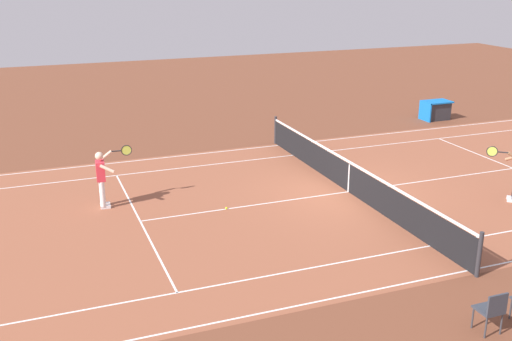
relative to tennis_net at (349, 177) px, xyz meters
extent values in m
plane|color=brown|center=(0.00, 0.00, -0.49)|extent=(60.00, 60.00, 0.00)
cube|color=#935138|center=(0.00, 0.00, -0.49)|extent=(24.20, 11.40, 0.00)
cube|color=white|center=(0.00, -5.50, -0.49)|extent=(23.80, 0.05, 0.01)
cube|color=white|center=(0.00, 5.50, -0.49)|extent=(23.80, 0.05, 0.01)
cube|color=white|center=(0.00, -4.11, -0.49)|extent=(23.80, 0.05, 0.01)
cube|color=white|center=(0.00, 4.11, -0.49)|extent=(23.80, 0.05, 0.01)
cube|color=white|center=(6.40, 0.00, -0.49)|extent=(0.05, 8.22, 0.01)
cube|color=white|center=(0.00, 0.00, -0.49)|extent=(12.80, 0.05, 0.01)
cylinder|color=#2D2D33|center=(0.00, -5.80, 0.05)|extent=(0.10, 0.10, 1.08)
cylinder|color=#2D2D33|center=(0.00, 5.80, 0.05)|extent=(0.10, 0.10, 1.08)
cube|color=black|center=(0.00, 0.00, -0.05)|extent=(0.02, 11.60, 0.88)
cube|color=white|center=(0.00, 0.00, 0.46)|extent=(0.04, 11.60, 0.06)
cube|color=white|center=(0.00, 0.00, -0.05)|extent=(0.04, 0.06, 0.88)
cylinder|color=white|center=(7.20, -1.29, -0.04)|extent=(0.15, 0.15, 0.74)
cube|color=white|center=(7.14, -1.28, -0.45)|extent=(0.29, 0.13, 0.09)
cylinder|color=white|center=(7.18, -1.53, -0.04)|extent=(0.15, 0.15, 0.74)
cube|color=white|center=(7.12, -1.52, -0.45)|extent=(0.29, 0.13, 0.09)
cube|color=#E03342|center=(7.19, -1.41, 0.61)|extent=(0.27, 0.40, 0.56)
sphere|color=beige|center=(7.19, -1.41, 1.04)|extent=(0.23, 0.23, 0.23)
cylinder|color=beige|center=(7.04, -1.11, 0.74)|extent=(0.41, 0.25, 0.26)
cylinder|color=beige|center=(6.99, -1.67, 0.94)|extent=(0.43, 0.19, 0.30)
cylinder|color=#232326|center=(6.67, -1.71, 1.05)|extent=(0.28, 0.06, 0.04)
torus|color=#232326|center=(6.38, -1.68, 1.05)|extent=(0.31, 0.05, 0.31)
cylinder|color=#C6D84C|center=(6.38, -1.68, 1.05)|extent=(0.27, 0.03, 0.27)
cube|color=white|center=(-4.21, 2.29, -0.45)|extent=(0.28, 0.26, 0.09)
cube|color=white|center=(-4.05, 2.47, -0.45)|extent=(0.28, 0.26, 0.09)
cylinder|color=#9E704C|center=(-4.23, 2.09, 0.74)|extent=(0.29, 0.40, 0.26)
cylinder|color=#232326|center=(-3.58, 2.36, 1.05)|extent=(0.24, 0.21, 0.04)
torus|color=#232326|center=(-3.36, 2.17, 1.05)|extent=(0.26, 0.22, 0.31)
cylinder|color=#C6D84C|center=(-3.36, 2.17, 1.05)|extent=(0.21, 0.18, 0.27)
sphere|color=#CCE01E|center=(3.94, 0.01, -0.46)|extent=(0.07, 0.07, 0.07)
cylinder|color=#38383D|center=(0.56, 7.42, -0.27)|extent=(0.04, 0.04, 0.44)
cylinder|color=#38383D|center=(1.47, 7.42, -0.27)|extent=(0.04, 0.04, 0.44)
cylinder|color=#38383D|center=(1.11, 7.42, -0.27)|extent=(0.04, 0.04, 0.44)
cylinder|color=#38383D|center=(1.47, 7.78, -0.27)|extent=(0.04, 0.04, 0.44)
cylinder|color=#38383D|center=(1.11, 7.78, -0.27)|extent=(0.04, 0.04, 0.44)
cube|color=#333842|center=(1.29, 7.60, -0.03)|extent=(0.44, 0.44, 0.04)
cube|color=#333842|center=(1.29, 7.80, 0.19)|extent=(0.44, 0.04, 0.40)
cube|color=#2D2D33|center=(-8.29, -6.87, -0.09)|extent=(1.10, 0.70, 0.80)
cube|color=blue|center=(-8.29, -6.87, 0.33)|extent=(1.24, 0.84, 0.06)
cube|color=blue|center=(-7.69, -6.87, -0.07)|extent=(0.06, 0.84, 0.84)
camera|label=1|loc=(8.94, 15.41, 6.05)|focal=42.99mm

